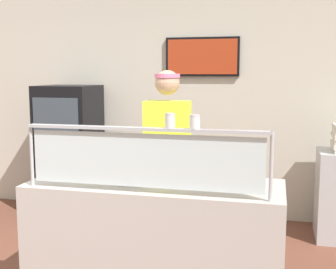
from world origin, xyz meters
name	(u,v)px	position (x,y,z in m)	size (l,w,h in m)	color
ground_plane	(175,268)	(0.92, 1.00, 0.00)	(12.00, 12.00, 0.00)	brown
shop_rear_unit	(205,104)	(0.92, 2.62, 1.36)	(6.23, 0.13, 2.70)	beige
serving_counter	(155,246)	(0.92, 0.34, 0.47)	(1.83, 0.68, 0.95)	#BCB7B2
sneeze_guard	(143,152)	(0.92, 0.06, 1.23)	(1.66, 0.06, 0.44)	#B2B5BC
pizza_tray	(133,177)	(0.73, 0.40, 0.97)	(0.45, 0.45, 0.04)	#9EA0A8
pizza_server	(127,175)	(0.69, 0.38, 0.99)	(0.07, 0.28, 0.01)	#ADAFB7
parmesan_shaker	(170,122)	(1.10, 0.06, 1.43)	(0.06, 0.06, 0.10)	white
pepper_flake_shaker	(195,123)	(1.26, 0.06, 1.43)	(0.06, 0.06, 0.09)	white
worker_figure	(168,158)	(0.85, 0.98, 1.01)	(0.41, 0.50, 1.76)	#23232D
drink_fridge	(70,151)	(-0.66, 2.17, 0.79)	(0.65, 0.66, 1.59)	black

